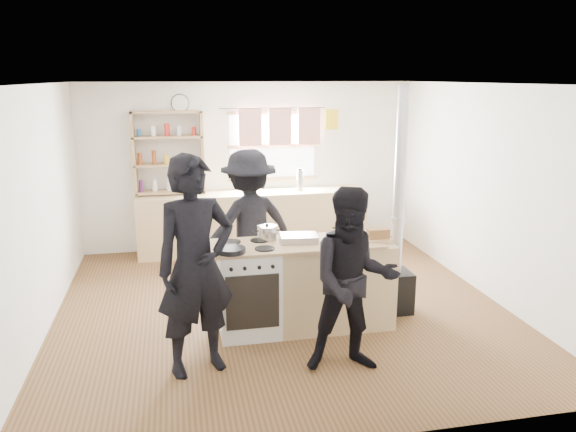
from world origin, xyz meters
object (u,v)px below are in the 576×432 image
(skillet_greens, at_px, (232,250))
(person_near_left, at_px, (196,266))
(bread_board, at_px, (378,235))
(stockpot_stove, at_px, (267,233))
(roast_tray, at_px, (299,238))
(person_near_right, at_px, (353,281))
(cooking_island, at_px, (305,285))
(thermos, at_px, (300,180))
(stockpot_counter, at_px, (348,230))
(flue_heater, at_px, (396,255))
(person_far, at_px, (249,226))

(skillet_greens, distance_m, person_near_left, 0.60)
(bread_board, height_order, person_near_left, person_near_left)
(stockpot_stove, relative_size, person_near_left, 0.10)
(roast_tray, xyz_separation_m, person_near_left, (-1.08, -0.72, 0.01))
(person_near_left, relative_size, person_near_right, 1.17)
(cooking_island, xyz_separation_m, bread_board, (0.76, -0.07, 0.51))
(thermos, height_order, stockpot_counter, thermos)
(roast_tray, relative_size, person_near_left, 0.21)
(thermos, distance_m, roast_tray, 2.80)
(flue_heater, xyz_separation_m, person_far, (-1.54, 0.70, 0.23))
(skillet_greens, xyz_separation_m, person_near_left, (-0.36, -0.48, 0.02))
(roast_tray, bearing_deg, person_far, 115.19)
(stockpot_stove, relative_size, stockpot_counter, 0.78)
(skillet_greens, xyz_separation_m, stockpot_counter, (1.25, 0.27, 0.06))
(stockpot_counter, distance_m, flue_heater, 0.72)
(cooking_island, xyz_separation_m, stockpot_counter, (0.47, 0.07, 0.55))
(roast_tray, xyz_separation_m, stockpot_counter, (0.53, 0.02, 0.05))
(cooking_island, xyz_separation_m, flue_heater, (1.08, 0.20, 0.19))
(stockpot_stove, distance_m, person_far, 0.74)
(stockpot_stove, bearing_deg, thermos, 70.04)
(bread_board, distance_m, person_far, 1.55)
(roast_tray, height_order, stockpot_stove, stockpot_stove)
(roast_tray, bearing_deg, person_near_right, -74.65)
(stockpot_counter, bearing_deg, bread_board, -26.77)
(roast_tray, height_order, person_far, person_far)
(cooking_island, distance_m, person_near_left, 1.42)
(person_near_right, bearing_deg, stockpot_counter, 81.83)
(bread_board, relative_size, person_near_left, 0.14)
(flue_heater, xyz_separation_m, person_near_left, (-2.22, -0.87, 0.32))
(stockpot_counter, height_order, person_far, person_far)
(person_far, bearing_deg, stockpot_counter, 121.29)
(bread_board, xyz_separation_m, person_near_right, (-0.54, -0.86, -0.15))
(stockpot_counter, relative_size, person_near_right, 0.16)
(cooking_island, bearing_deg, flue_heater, 10.25)
(cooking_island, height_order, person_near_left, person_near_left)
(skillet_greens, bearing_deg, person_far, 73.86)
(flue_heater, relative_size, person_far, 1.41)
(thermos, height_order, bread_board, thermos)
(cooking_island, relative_size, roast_tray, 4.83)
(stockpot_counter, distance_m, person_near_left, 1.77)
(flue_heater, bearing_deg, person_far, 155.56)
(cooking_island, xyz_separation_m, person_near_left, (-1.13, -0.68, 0.51))
(person_far, bearing_deg, flue_heater, 138.42)
(stockpot_stove, relative_size, person_near_right, 0.12)
(skillet_greens, distance_m, person_far, 1.14)
(thermos, xyz_separation_m, roast_tray, (-0.63, -2.73, -0.09))
(thermos, xyz_separation_m, person_near_left, (-1.71, -3.45, -0.08))
(skillet_greens, relative_size, roast_tray, 0.93)
(skillet_greens, distance_m, bread_board, 1.54)
(cooking_island, relative_size, flue_heater, 0.79)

